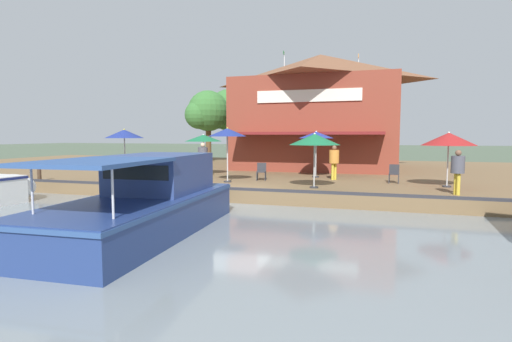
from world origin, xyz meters
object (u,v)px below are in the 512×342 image
cafe_chair_facing_river (169,170)px  cafe_chair_back_row_seat (394,173)px  cafe_chair_under_first_umbrella (261,171)px  person_at_quay_edge (458,167)px  person_mid_patio (334,158)px  patio_umbrella_far_corner (315,139)px  patio_umbrella_near_quay_edge (316,135)px  motorboat_mid_row (155,202)px  tree_downstream_bank (227,111)px  patio_umbrella_by_entrance (227,133)px  person_near_entrance (203,155)px  patio_umbrella_mid_patio_left (203,138)px  mooring_post (39,171)px  waterfront_restaurant (320,110)px  patio_umbrella_back_row (449,139)px  tree_upstream_bank (206,112)px  patio_umbrella_mid_patio_right (124,134)px

cafe_chair_facing_river → cafe_chair_back_row_seat: bearing=100.5°
cafe_chair_under_first_umbrella → person_at_quay_edge: person_at_quay_edge is taller
person_mid_patio → person_at_quay_edge: bearing=52.3°
patio_umbrella_far_corner → patio_umbrella_near_quay_edge: bearing=-172.1°
motorboat_mid_row → tree_downstream_bank: (-24.19, -7.22, 4.13)m
patio_umbrella_near_quay_edge → cafe_chair_facing_river: (3.41, -6.64, -1.71)m
patio_umbrella_by_entrance → tree_downstream_bank: tree_downstream_bank is taller
cafe_chair_back_row_seat → person_near_entrance: (0.07, -9.50, 0.66)m
patio_umbrella_mid_patio_left → patio_umbrella_far_corner: size_ratio=0.99×
patio_umbrella_far_corner → mooring_post: bearing=-84.3°
waterfront_restaurant → person_near_entrance: bearing=-29.0°
patio_umbrella_back_row → cafe_chair_under_first_umbrella: bearing=-90.9°
tree_downstream_bank → tree_upstream_bank: (3.41, -0.56, -0.26)m
person_near_entrance → mooring_post: bearing=-59.3°
patio_umbrella_by_entrance → person_near_entrance: size_ratio=1.42×
motorboat_mid_row → patio_umbrella_mid_patio_right: bearing=-139.5°
person_at_quay_edge → tree_downstream_bank: size_ratio=0.26×
patio_umbrella_mid_patio_left → person_at_quay_edge: 12.75m
cafe_chair_under_first_umbrella → person_at_quay_edge: size_ratio=0.52×
patio_umbrella_back_row → patio_umbrella_mid_patio_right: bearing=-85.3°
patio_umbrella_far_corner → person_at_quay_edge: (0.38, 5.30, -0.98)m
patio_umbrella_mid_patio_left → cafe_chair_back_row_seat: size_ratio=2.66×
patio_umbrella_mid_patio_right → patio_umbrella_back_row: (-1.22, 14.95, -0.23)m
patio_umbrella_by_entrance → cafe_chair_facing_river: (0.03, -3.05, -1.83)m
person_at_quay_edge → mooring_post: bearing=-87.1°
patio_umbrella_near_quay_edge → person_at_quay_edge: bearing=51.8°
waterfront_restaurant → patio_umbrella_mid_patio_left: size_ratio=5.09×
patio_umbrella_mid_patio_left → patio_umbrella_back_row: 12.17m
tree_downstream_bank → patio_umbrella_mid_patio_left: bearing=16.3°
patio_umbrella_near_quay_edge → person_near_entrance: size_ratio=1.34×
motorboat_mid_row → tree_downstream_bank: size_ratio=1.34×
patio_umbrella_back_row → cafe_chair_facing_river: patio_umbrella_back_row is taller
patio_umbrella_mid_patio_left → person_at_quay_edge: (4.13, 12.02, -1.00)m
patio_umbrella_mid_patio_right → patio_umbrella_by_entrance: (-0.14, 5.46, 0.06)m
mooring_post → tree_upstream_bank: tree_upstream_bank is taller
motorboat_mid_row → mooring_post: (-4.98, -9.37, 0.22)m
mooring_post → patio_umbrella_near_quay_edge: bearing=114.1°
patio_umbrella_near_quay_edge → patio_umbrella_far_corner: size_ratio=1.06×
patio_umbrella_back_row → motorboat_mid_row: size_ratio=0.27×
patio_umbrella_mid_patio_left → person_at_quay_edge: size_ratio=1.37×
patio_umbrella_near_quay_edge → tree_downstream_bank: (-13.64, -10.27, 2.19)m
person_at_quay_edge → patio_umbrella_by_entrance: bearing=-97.5°
patio_umbrella_far_corner → person_near_entrance: (-2.71, -6.28, -0.87)m
waterfront_restaurant → patio_umbrella_by_entrance: (10.52, -2.71, -1.60)m
patio_umbrella_mid_patio_right → tree_downstream_bank: bearing=-175.9°
patio_umbrella_back_row → patio_umbrella_near_quay_edge: bearing=-111.3°
patio_umbrella_mid_patio_left → cafe_chair_under_first_umbrella: size_ratio=2.66×
tree_downstream_bank → motorboat_mid_row: bearing=16.6°
patio_umbrella_near_quay_edge → person_near_entrance: 5.99m
cafe_chair_facing_river → motorboat_mid_row: bearing=26.7°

